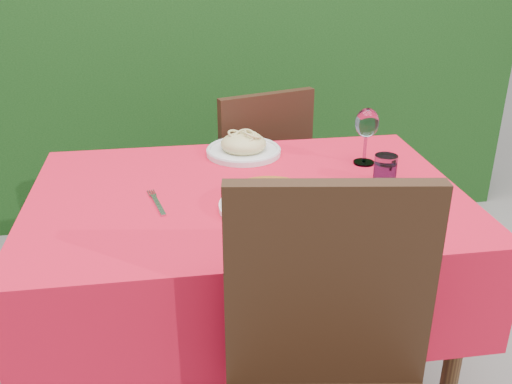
{
  "coord_description": "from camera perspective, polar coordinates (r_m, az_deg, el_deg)",
  "views": [
    {
      "loc": [
        -0.2,
        -1.51,
        1.44
      ],
      "look_at": [
        0.02,
        -0.05,
        0.77
      ],
      "focal_mm": 40.0,
      "sensor_mm": 36.0,
      "label": 1
    }
  ],
  "objects": [
    {
      "name": "dining_table",
      "position": [
        1.74,
        -0.9,
        -4.5
      ],
      "size": [
        1.26,
        0.86,
        0.75
      ],
      "color": "#462E16",
      "rests_on": "ground"
    },
    {
      "name": "wine_glass",
      "position": [
        1.87,
        11.02,
        6.57
      ],
      "size": [
        0.08,
        0.08,
        0.19
      ],
      "color": "silver",
      "rests_on": "dining_table"
    },
    {
      "name": "hedge",
      "position": [
        3.11,
        -5.02,
        14.69
      ],
      "size": [
        3.2,
        0.55,
        1.78
      ],
      "color": "black",
      "rests_on": "ground"
    },
    {
      "name": "pasta_plate",
      "position": [
        1.95,
        -1.26,
        4.53
      ],
      "size": [
        0.26,
        0.26,
        0.07
      ],
      "rotation": [
        0.0,
        0.0,
        -0.06
      ],
      "color": "silver",
      "rests_on": "dining_table"
    },
    {
      "name": "water_glass",
      "position": [
        1.76,
        12.78,
        2.06
      ],
      "size": [
        0.07,
        0.07,
        0.09
      ],
      "color": "silver",
      "rests_on": "dining_table"
    },
    {
      "name": "pizza_plate",
      "position": [
        1.56,
        1.46,
        -0.85
      ],
      "size": [
        0.28,
        0.28,
        0.05
      ],
      "rotation": [
        0.0,
        0.0,
        0.0
      ],
      "color": "white",
      "rests_on": "dining_table"
    },
    {
      "name": "chair_far",
      "position": [
        2.41,
        -0.02,
        1.64
      ],
      "size": [
        0.5,
        0.5,
        0.88
      ],
      "rotation": [
        0.0,
        0.0,
        3.45
      ],
      "color": "black",
      "rests_on": "ground"
    },
    {
      "name": "fork",
      "position": [
        1.61,
        -9.75,
        -1.29
      ],
      "size": [
        0.06,
        0.19,
        0.0
      ],
      "primitive_type": "cube",
      "rotation": [
        0.0,
        0.0,
        0.22
      ],
      "color": "silver",
      "rests_on": "dining_table"
    }
  ]
}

